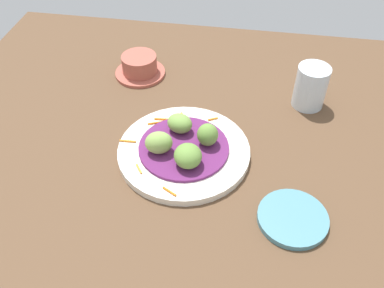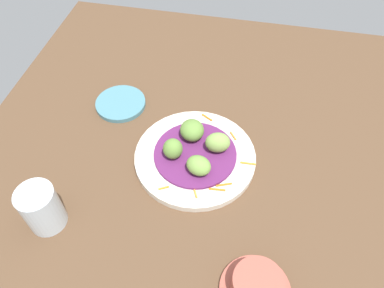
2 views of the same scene
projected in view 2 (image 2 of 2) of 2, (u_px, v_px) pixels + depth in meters
The scene contains 11 objects.
table_surface at pixel (212, 157), 84.00cm from camera, with size 110.00×110.00×2.00cm, color brown.
main_plate at pixel (195, 157), 81.79cm from camera, with size 26.62×26.62×1.58cm, color silver.
cabbage_bed at pixel (195, 154), 80.93cm from camera, with size 18.12×18.12×0.64cm, color #60235B.
carrot_garnish at pixel (216, 165), 79.23cm from camera, with size 23.17×18.97×0.40cm.
guac_scoop_left at pixel (192, 130), 82.02cm from camera, with size 5.30×5.58×4.30cm, color olive.
guac_scoop_center at pixel (173, 149), 78.41cm from camera, with size 4.15×4.21×4.75cm, color olive.
guac_scoop_right at pixel (199, 165), 76.16cm from camera, with size 4.31×5.28×3.91cm, color #759E47.
guac_scoop_back at pixel (217, 144), 79.34cm from camera, with size 4.17×5.38×4.58cm, color #84A851.
side_plate_small at pixel (121, 103), 92.68cm from camera, with size 12.38×12.38×1.16cm, color teal.
terracotta_bowl at pixel (256, 287), 62.53cm from camera, with size 12.43×12.43×5.24cm.
water_glass at pixel (42, 208), 69.03cm from camera, with size 7.16×7.16×9.87cm, color silver.
Camera 2 is at (-50.62, -5.71, 68.02)cm, focal length 34.69 mm.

